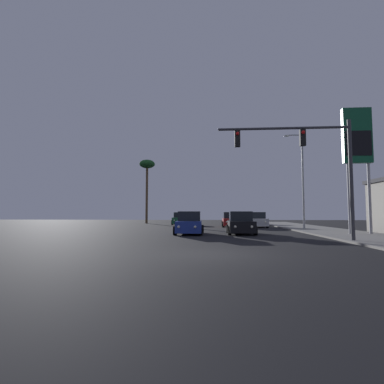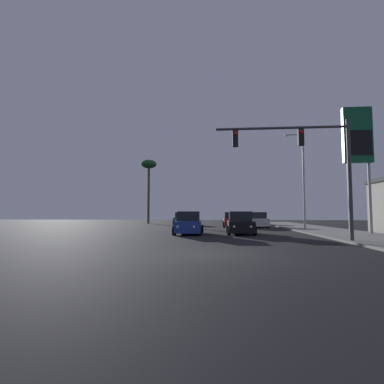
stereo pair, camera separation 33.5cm
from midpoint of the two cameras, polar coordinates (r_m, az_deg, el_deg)
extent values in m
plane|color=black|center=(11.49, 3.97, -11.76)|extent=(120.00, 120.00, 0.00)
cube|color=gray|center=(23.37, 28.62, -7.22)|extent=(5.00, 60.00, 0.12)
cube|color=navy|center=(22.34, -0.19, -6.55)|extent=(1.96, 4.27, 0.80)
cube|color=black|center=(22.47, -0.15, -4.62)|extent=(1.68, 2.06, 0.70)
cylinder|color=black|center=(21.16, -2.95, -7.38)|extent=(0.24, 0.64, 0.64)
cylinder|color=black|center=(20.99, 1.96, -7.41)|extent=(0.24, 0.64, 0.64)
cylinder|color=black|center=(23.74, -2.09, -7.03)|extent=(0.24, 0.64, 0.64)
cylinder|color=black|center=(23.59, 2.29, -7.05)|extent=(0.24, 0.64, 0.64)
sphere|color=#F2EACC|center=(20.29, -2.31, -6.65)|extent=(0.18, 0.18, 0.18)
sphere|color=#F2EACC|center=(20.18, 0.86, -6.67)|extent=(0.18, 0.18, 0.18)
cube|color=#195933|center=(41.18, -1.75, -5.42)|extent=(1.85, 4.22, 0.80)
cube|color=black|center=(41.31, -1.72, -4.38)|extent=(1.62, 2.02, 0.70)
cylinder|color=black|center=(40.01, -3.25, -5.83)|extent=(0.24, 0.64, 0.64)
cylinder|color=black|center=(39.79, -0.67, -5.85)|extent=(0.24, 0.64, 0.64)
cylinder|color=black|center=(42.59, -2.75, -5.73)|extent=(0.24, 0.64, 0.64)
cylinder|color=black|center=(42.38, -0.33, -5.74)|extent=(0.24, 0.64, 0.64)
sphere|color=#F2EACC|center=(39.14, -2.92, -5.42)|extent=(0.18, 0.18, 0.18)
sphere|color=#F2EACC|center=(39.01, -1.29, -5.43)|extent=(0.18, 0.18, 0.18)
cube|color=#B7B7BC|center=(34.19, 12.76, -5.60)|extent=(1.89, 4.24, 0.80)
cube|color=black|center=(34.32, 12.71, -4.34)|extent=(1.64, 2.04, 0.70)
cylinder|color=black|center=(32.79, 11.52, -6.14)|extent=(0.24, 0.64, 0.64)
cylinder|color=black|center=(33.04, 14.63, -6.07)|extent=(0.24, 0.64, 0.64)
cylinder|color=black|center=(35.38, 11.03, -5.99)|extent=(0.24, 0.64, 0.64)
cylinder|color=black|center=(35.61, 13.93, -5.93)|extent=(0.24, 0.64, 0.64)
sphere|color=#F2EACC|center=(32.01, 12.29, -5.62)|extent=(0.18, 0.18, 0.18)
sphere|color=#F2EACC|center=(32.17, 14.27, -5.58)|extent=(0.18, 0.18, 0.18)
cube|color=maroon|center=(34.40, 7.87, -5.65)|extent=(1.82, 4.21, 0.80)
cube|color=black|center=(34.54, 7.84, -4.40)|extent=(1.61, 2.01, 0.70)
cylinder|color=black|center=(33.07, 6.42, -6.18)|extent=(0.24, 0.64, 0.64)
cylinder|color=black|center=(33.17, 9.55, -6.14)|extent=(0.24, 0.64, 0.64)
cylinder|color=black|center=(35.68, 6.31, -6.02)|extent=(0.24, 0.64, 0.64)
cylinder|color=black|center=(35.76, 9.21, -5.99)|extent=(0.24, 0.64, 0.64)
sphere|color=#F2EACC|center=(32.26, 7.07, -5.67)|extent=(0.18, 0.18, 0.18)
sphere|color=#F2EACC|center=(32.32, 9.05, -5.65)|extent=(0.18, 0.18, 0.18)
cube|color=tan|center=(41.91, 11.22, -5.33)|extent=(1.83, 4.21, 0.80)
cube|color=black|center=(42.05, 11.19, -4.30)|extent=(1.62, 2.01, 0.70)
cylinder|color=black|center=(40.53, 10.16, -5.75)|extent=(0.24, 0.64, 0.64)
cylinder|color=black|center=(40.73, 12.69, -5.71)|extent=(0.24, 0.64, 0.64)
cylinder|color=black|center=(43.12, 9.84, -5.65)|extent=(0.24, 0.64, 0.64)
cylinder|color=black|center=(43.31, 12.23, -5.61)|extent=(0.24, 0.64, 0.64)
sphere|color=#F2EACC|center=(39.74, 10.75, -5.33)|extent=(0.18, 0.18, 0.18)
sphere|color=#F2EACC|center=(39.87, 12.36, -5.30)|extent=(0.18, 0.18, 0.18)
cube|color=black|center=(22.74, 9.60, -6.45)|extent=(1.83, 4.21, 0.80)
cube|color=black|center=(22.87, 9.55, -4.55)|extent=(1.61, 2.01, 0.70)
cylinder|color=black|center=(21.40, 7.47, -7.32)|extent=(0.24, 0.64, 0.64)
cylinder|color=black|center=(21.55, 12.29, -7.23)|extent=(0.24, 0.64, 0.64)
cylinder|color=black|center=(24.00, 7.19, -6.97)|extent=(0.24, 0.64, 0.64)
cylinder|color=black|center=(24.13, 11.50, -6.90)|extent=(0.24, 0.64, 0.64)
sphere|color=#F2EACC|center=(20.59, 8.52, -6.57)|extent=(0.18, 0.18, 0.18)
sphere|color=#F2EACC|center=(20.68, 11.63, -6.52)|extent=(0.18, 0.18, 0.18)
cylinder|color=#38383D|center=(18.10, 28.32, 2.22)|extent=(0.20, 0.20, 6.50)
cylinder|color=#38383D|center=(17.54, 17.08, 11.58)|extent=(7.09, 0.14, 0.14)
cube|color=black|center=(17.65, 20.54, 9.72)|extent=(0.30, 0.24, 0.90)
sphere|color=red|center=(17.59, 20.64, 10.68)|extent=(0.20, 0.20, 0.20)
cube|color=black|center=(17.06, 8.81, 9.99)|extent=(0.30, 0.24, 0.90)
sphere|color=red|center=(16.99, 8.83, 10.98)|extent=(0.20, 0.20, 0.20)
cylinder|color=#99999E|center=(29.90, 20.83, 2.10)|extent=(0.18, 0.18, 9.00)
cylinder|color=#99999E|center=(30.47, 19.33, 10.26)|extent=(1.40, 0.10, 0.10)
ellipsoid|color=silver|center=(30.30, 18.03, 10.22)|extent=(0.50, 0.24, 0.20)
cylinder|color=#99999E|center=(23.90, 28.14, -1.01)|extent=(0.20, 0.20, 5.00)
cylinder|color=#99999E|center=(24.48, 31.15, -0.96)|extent=(0.20, 0.20, 5.00)
cube|color=#0F4C2D|center=(24.79, 29.29, 9.45)|extent=(2.00, 0.40, 4.00)
cube|color=black|center=(24.48, 29.54, 8.19)|extent=(1.80, 0.03, 1.80)
cylinder|color=brown|center=(46.67, -8.07, -0.59)|extent=(0.36, 0.36, 8.72)
ellipsoid|color=#1E5123|center=(47.21, -8.01, 5.29)|extent=(2.40, 2.40, 1.32)
camera|label=1|loc=(0.17, -89.63, -0.03)|focal=28.00mm
camera|label=2|loc=(0.17, 90.37, 0.03)|focal=28.00mm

